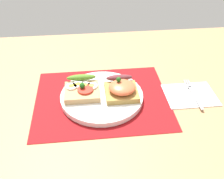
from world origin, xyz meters
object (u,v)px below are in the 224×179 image
object	(u,v)px
plate	(102,96)
napkin	(190,95)
fork	(193,93)
sandwich_egg_tomato	(82,89)
sandwich_salmon	(122,88)

from	to	relation	value
plate	napkin	distance (cm)	26.51
napkin	fork	xyz separation A→B (cm)	(0.87, 0.17, 0.46)
fork	plate	bearing A→B (deg)	178.27
plate	sandwich_egg_tomato	world-z (taller)	sandwich_egg_tomato
sandwich_salmon	plate	bearing A→B (deg)	176.14
sandwich_egg_tomato	napkin	xyz separation A→B (cm)	(32.08, -2.40, -2.92)
fork	sandwich_salmon	bearing A→B (deg)	178.83
plate	napkin	bearing A→B (deg)	-2.16
plate	sandwich_salmon	distance (cm)	6.34
napkin	plate	bearing A→B (deg)	177.84
plate	sandwich_salmon	bearing A→B (deg)	-3.86
napkin	fork	world-z (taller)	fork
plate	sandwich_salmon	size ratio (longest dim) A/B	2.27
plate	fork	distance (cm)	27.36
napkin	fork	size ratio (longest dim) A/B	1.04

